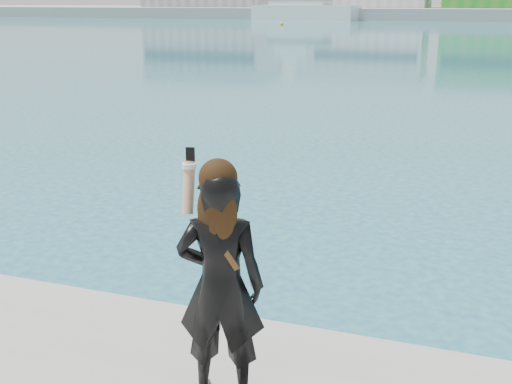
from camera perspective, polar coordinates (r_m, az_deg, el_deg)
far_quay at (r=133.73m, az=19.49°, el=14.75°), size 320.00×40.00×2.00m
motor_yacht at (r=118.65m, az=4.18°, el=16.22°), size 19.78×8.55×8.94m
buoy_far at (r=93.92m, az=2.29°, el=14.60°), size 0.50×0.50×0.50m
woman at (r=4.27m, az=-3.21°, el=-7.74°), size 0.66×0.50×1.71m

